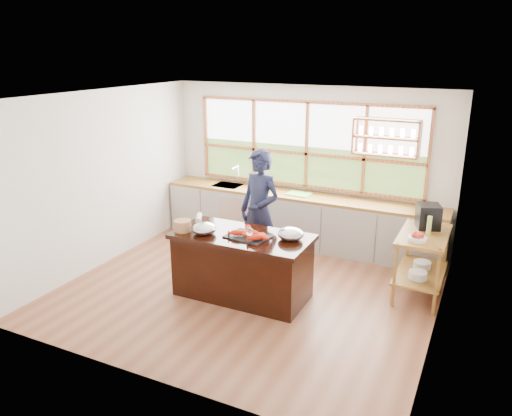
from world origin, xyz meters
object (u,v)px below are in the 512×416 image
Objects in this scene: espresso_machine at (428,216)px; wicker_basket at (183,226)px; cook at (260,212)px; island at (242,265)px.

espresso_machine is 1.43× the size of wicker_basket.
cook is 1.27m from wicker_basket.
cook is 2.40m from espresso_machine.
wicker_basket is (-0.64, -1.10, 0.03)m from cook.
cook is 5.61× the size of espresso_machine.
cook is (-0.15, 0.88, 0.49)m from island.
wicker_basket is at bearing -171.97° from espresso_machine.
wicker_basket is at bearing -164.50° from island.
espresso_machine is (2.19, 1.36, 0.61)m from island.
espresso_machine is at bearing 31.80° from island.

